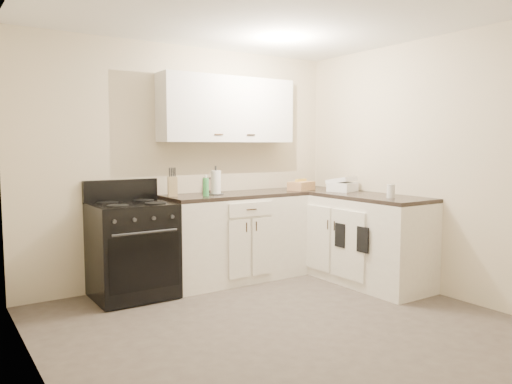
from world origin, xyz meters
TOP-DOWN VIEW (x-y plane):
  - floor at (0.00, 0.00)m, footprint 3.60×3.60m
  - ceiling at (0.00, 0.00)m, footprint 3.60×3.60m
  - wall_back at (0.00, 1.80)m, footprint 3.60×0.00m
  - wall_right at (1.80, 0.00)m, footprint 0.00×3.60m
  - wall_left at (-1.80, 0.00)m, footprint 0.00×3.60m
  - base_cabinets_back at (0.43, 1.50)m, footprint 1.55×0.60m
  - base_cabinets_right at (1.50, 0.85)m, footprint 0.60×1.90m
  - countertop_back at (0.43, 1.50)m, footprint 1.55×0.60m
  - countertop_right at (1.50, 0.85)m, footprint 0.60×1.90m
  - upper_cabinets at (0.43, 1.65)m, footprint 1.55×0.30m
  - stove at (-0.74, 1.48)m, footprint 0.74×0.63m
  - knife_block at (-0.27, 1.57)m, footprint 0.11×0.11m
  - paper_towel at (0.19, 1.50)m, footprint 0.13×0.13m
  - soap_bottle at (0.03, 1.42)m, footprint 0.06×0.06m
  - picture_frame at (0.25, 1.76)m, footprint 0.14×0.09m
  - wicker_basket at (1.26, 1.41)m, footprint 0.34×0.28m
  - countertop_grill at (1.55, 1.03)m, footprint 0.34×0.33m
  - glass_jar at (1.46, 0.25)m, footprint 0.11×0.11m
  - oven_mitt_near at (1.18, 0.34)m, footprint 0.02×0.15m
  - oven_mitt_far at (1.18, 0.66)m, footprint 0.02×0.14m

SIDE VIEW (x-z plane):
  - floor at x=0.00m, z-range 0.00..0.00m
  - base_cabinets_back at x=0.43m, z-range 0.00..0.90m
  - base_cabinets_right at x=1.50m, z-range 0.00..0.90m
  - stove at x=-0.74m, z-range 0.01..0.91m
  - oven_mitt_far at x=1.18m, z-range 0.41..0.66m
  - oven_mitt_near at x=1.18m, z-range 0.41..0.66m
  - countertop_back at x=0.43m, z-range 0.90..0.94m
  - countertop_right at x=1.50m, z-range 0.90..0.94m
  - wicker_basket at x=1.26m, z-range 0.94..1.04m
  - countertop_grill at x=1.55m, z-range 0.94..1.04m
  - glass_jar at x=1.46m, z-range 0.94..1.07m
  - picture_frame at x=0.25m, z-range 0.94..1.10m
  - soap_bottle at x=0.03m, z-range 0.94..1.13m
  - knife_block at x=-0.27m, z-range 0.94..1.14m
  - paper_towel at x=0.19m, z-range 0.94..1.19m
  - wall_back at x=0.00m, z-range -0.55..3.05m
  - wall_right at x=1.80m, z-range -0.55..3.05m
  - wall_left at x=-1.80m, z-range -0.55..3.05m
  - upper_cabinets at x=0.43m, z-range 1.49..2.19m
  - ceiling at x=0.00m, z-range 2.50..2.50m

